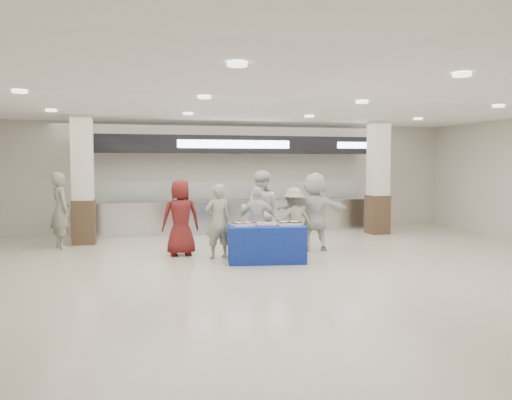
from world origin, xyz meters
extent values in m
plane|color=beige|center=(0.00, 0.00, 0.00)|extent=(14.00, 14.00, 0.00)
cube|color=silver|center=(0.00, 5.40, 0.45)|extent=(8.00, 0.80, 0.90)
cube|color=silver|center=(0.00, 5.40, 0.92)|extent=(8.00, 0.85, 0.04)
cube|color=white|center=(0.00, 5.10, 1.25)|extent=(7.60, 0.02, 0.50)
cube|color=black|center=(0.00, 5.40, 2.55)|extent=(8.40, 0.70, 0.50)
cube|color=white|center=(0.00, 5.04, 2.55)|extent=(3.20, 0.03, 0.22)
cube|color=white|center=(3.80, 5.04, 2.55)|extent=(1.40, 0.03, 0.18)
cube|color=#3A281A|center=(-4.00, 4.20, 0.55)|extent=(0.55, 0.55, 1.10)
cube|color=beige|center=(-4.00, 4.20, 2.15)|extent=(0.50, 0.50, 2.10)
cube|color=#3A281A|center=(4.00, 4.20, 0.55)|extent=(0.55, 0.55, 1.10)
cube|color=beige|center=(4.00, 4.20, 2.15)|extent=(0.50, 0.50, 2.10)
cube|color=navy|center=(-0.13, 0.92, 0.38)|extent=(1.64, 0.98, 0.75)
cube|color=white|center=(-0.60, 1.00, 0.78)|extent=(0.47, 0.40, 0.06)
cube|color=#442613|center=(-0.60, 1.00, 0.83)|extent=(0.47, 0.40, 0.02)
cylinder|color=#B32619|center=(-0.60, 1.00, 0.82)|extent=(0.11, 0.11, 0.01)
cube|color=white|center=(0.34, 0.89, 0.78)|extent=(0.45, 0.36, 0.07)
cube|color=#442613|center=(0.34, 0.89, 0.83)|extent=(0.45, 0.36, 0.02)
cylinder|color=#B32619|center=(0.34, 0.89, 0.82)|extent=(0.10, 0.10, 0.01)
cube|color=silver|center=(-0.12, 0.91, 0.76)|extent=(0.45, 0.40, 0.01)
imported|color=maroon|center=(-1.77, 2.04, 0.84)|extent=(0.85, 0.58, 1.67)
imported|color=gray|center=(-1.03, 1.56, 0.79)|extent=(0.66, 0.52, 1.58)
imported|color=silver|center=(0.04, 2.15, 0.92)|extent=(1.08, 0.95, 1.85)
imported|color=silver|center=(-0.16, 1.56, 0.76)|extent=(0.95, 0.59, 1.52)
imported|color=gray|center=(0.74, 1.81, 0.73)|extent=(1.01, 0.66, 1.46)
imported|color=silver|center=(1.28, 1.99, 0.90)|extent=(1.69, 0.60, 1.81)
imported|color=gray|center=(-4.47, 3.67, 0.91)|extent=(0.68, 0.78, 1.81)
camera|label=1|loc=(-2.65, -8.84, 2.01)|focal=35.00mm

